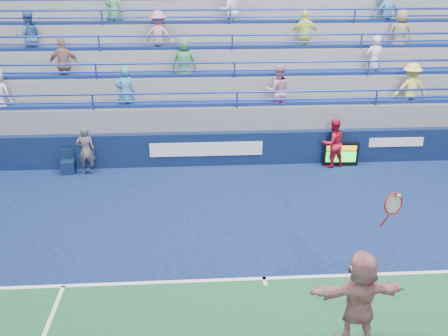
{
  "coord_description": "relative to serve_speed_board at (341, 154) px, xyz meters",
  "views": [
    {
      "loc": [
        -1.39,
        -8.64,
        6.04
      ],
      "look_at": [
        -0.68,
        2.5,
        1.5
      ],
      "focal_mm": 40.0,
      "sensor_mm": 36.0,
      "label": 1
    }
  ],
  "objects": [
    {
      "name": "ground",
      "position": [
        -3.33,
        -6.15,
        -0.4
      ],
      "size": [
        120.0,
        120.0,
        0.0
      ],
      "primitive_type": "plane",
      "color": "#333538"
    },
    {
      "name": "sponsor_wall",
      "position": [
        -3.33,
        0.35,
        0.16
      ],
      "size": [
        18.0,
        0.32,
        1.1
      ],
      "color": "#0A1539",
      "rests_on": "ground"
    },
    {
      "name": "bleacher_stand",
      "position": [
        -3.33,
        4.12,
        1.15
      ],
      "size": [
        18.0,
        5.6,
        6.13
      ],
      "color": "slate",
      "rests_on": "ground"
    },
    {
      "name": "serve_speed_board",
      "position": [
        0.0,
        0.0,
        0.0
      ],
      "size": [
        1.14,
        0.18,
        0.79
      ],
      "color": "black",
      "rests_on": "ground"
    },
    {
      "name": "judge_chair",
      "position": [
        -8.66,
        -0.08,
        -0.16
      ],
      "size": [
        0.46,
        0.46,
        0.74
      ],
      "color": "#0C1B3D",
      "rests_on": "ground"
    },
    {
      "name": "tennis_player",
      "position": [
        -2.01,
        -8.05,
        0.49
      ],
      "size": [
        1.64,
        0.56,
        2.82
      ],
      "color": "silver",
      "rests_on": "ground"
    },
    {
      "name": "line_judge",
      "position": [
        -8.05,
        -0.17,
        0.37
      ],
      "size": [
        0.61,
        0.44,
        1.54
      ],
      "primitive_type": "imported",
      "rotation": [
        0.0,
        0.0,
        3.28
      ],
      "color": "#16193D",
      "rests_on": "ground"
    },
    {
      "name": "ball_girl",
      "position": [
        -0.3,
        -0.05,
        0.4
      ],
      "size": [
        0.92,
        0.8,
        1.59
      ],
      "primitive_type": "imported",
      "rotation": [
        0.0,
        0.0,
        3.44
      ],
      "color": "red",
      "rests_on": "ground"
    }
  ]
}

